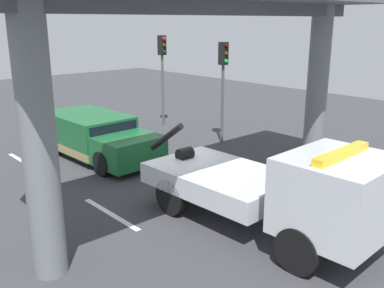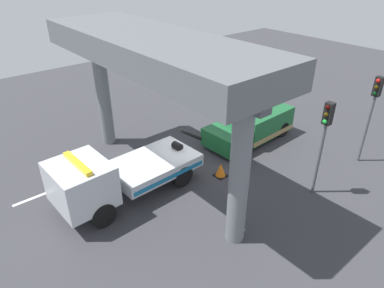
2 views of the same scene
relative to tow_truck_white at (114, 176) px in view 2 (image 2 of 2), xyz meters
name	(u,v)px [view 2 (image 2 of 2)]	position (x,y,z in m)	size (l,w,h in m)	color
ground_plane	(186,168)	(-3.76, -0.03, -1.25)	(60.00, 40.00, 0.10)	#38383D
lane_stripe_west	(237,118)	(-9.76, -2.37, -1.20)	(2.60, 0.16, 0.01)	silver
lane_stripe_mid	(158,149)	(-3.76, -2.37, -1.20)	(2.60, 0.16, 0.01)	silver
lane_stripe_east	(44,194)	(2.24, -2.37, -1.20)	(2.60, 0.16, 0.01)	silver
tow_truck_white	(114,176)	(0.00, 0.00, 0.00)	(7.29, 2.57, 2.46)	silver
towed_van_green	(252,126)	(-8.43, -0.03, -0.42)	(5.26, 2.35, 1.58)	#195B2D
overpass_structure	(153,58)	(-2.18, -0.03, 4.41)	(3.60, 11.48, 6.49)	slate
traffic_light_near	(374,102)	(-10.74, 4.99, 1.95)	(0.39, 0.32, 4.33)	#515456
traffic_light_far	(325,129)	(-6.74, 4.99, 1.84)	(0.39, 0.32, 4.17)	#515456
traffic_cone_orange	(221,170)	(-4.55, 1.54, -0.89)	(0.55, 0.55, 0.65)	orange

